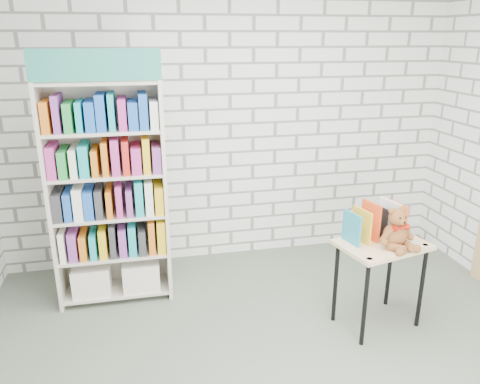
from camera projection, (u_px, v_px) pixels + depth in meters
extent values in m
plane|color=#515A4C|center=(288.00, 377.00, 3.21)|extent=(4.50, 4.50, 0.00)
cube|color=silver|center=(230.00, 124.00, 4.62)|extent=(4.50, 0.02, 2.80)
cube|color=beige|center=(51.00, 199.00, 3.83)|extent=(0.03, 0.37, 1.91)
cube|color=beige|center=(165.00, 192.00, 4.02)|extent=(0.03, 0.37, 1.91)
cube|color=beige|center=(110.00, 189.00, 4.09)|extent=(0.95, 0.02, 1.91)
cube|color=#298574|center=(95.00, 65.00, 3.42)|extent=(0.95, 0.02, 0.23)
cube|color=beige|center=(118.00, 289.00, 4.21)|extent=(0.89, 0.35, 0.03)
cube|color=beige|center=(115.00, 253.00, 4.09)|extent=(0.89, 0.35, 0.03)
cube|color=beige|center=(111.00, 214.00, 3.98)|extent=(0.89, 0.35, 0.03)
cube|color=beige|center=(107.00, 174.00, 3.86)|extent=(0.89, 0.35, 0.03)
cube|color=beige|center=(103.00, 131.00, 3.75)|extent=(0.89, 0.35, 0.03)
cube|color=beige|center=(99.00, 82.00, 3.63)|extent=(0.89, 0.35, 0.03)
cube|color=silver|center=(92.00, 277.00, 4.12)|extent=(0.32, 0.31, 0.25)
cube|color=silver|center=(141.00, 273.00, 4.21)|extent=(0.32, 0.31, 0.25)
cube|color=#333338|center=(113.00, 238.00, 4.04)|extent=(0.89, 0.31, 0.25)
cube|color=red|center=(110.00, 199.00, 3.92)|extent=(0.89, 0.31, 0.25)
cube|color=yellow|center=(106.00, 157.00, 3.81)|extent=(0.89, 0.31, 0.25)
cube|color=blue|center=(102.00, 113.00, 3.69)|extent=(0.89, 0.31, 0.25)
cube|color=tan|center=(382.00, 245.00, 3.60)|extent=(0.75, 0.60, 0.03)
cylinder|color=black|center=(365.00, 305.00, 3.45)|extent=(0.03, 0.03, 0.68)
cylinder|color=black|center=(336.00, 283.00, 3.75)|extent=(0.03, 0.03, 0.68)
cylinder|color=black|center=(421.00, 288.00, 3.68)|extent=(0.03, 0.03, 0.68)
cylinder|color=black|center=(389.00, 269.00, 3.98)|extent=(0.03, 0.03, 0.68)
cylinder|color=black|center=(369.00, 259.00, 3.34)|extent=(0.04, 0.04, 0.01)
cylinder|color=black|center=(425.00, 245.00, 3.56)|extent=(0.04, 0.04, 0.01)
cube|color=teal|center=(352.00, 226.00, 3.55)|extent=(0.06, 0.20, 0.28)
cube|color=gold|center=(361.00, 224.00, 3.59)|extent=(0.06, 0.20, 0.28)
cube|color=#DC4317|center=(370.00, 222.00, 3.63)|extent=(0.06, 0.20, 0.28)
cube|color=black|center=(379.00, 221.00, 3.66)|extent=(0.06, 0.20, 0.28)
cube|color=white|center=(388.00, 219.00, 3.70)|extent=(0.06, 0.20, 0.28)
cube|color=#F2542A|center=(397.00, 217.00, 3.74)|extent=(0.06, 0.20, 0.28)
ellipsoid|color=brown|center=(395.00, 235.00, 3.51)|extent=(0.19, 0.16, 0.19)
sphere|color=brown|center=(398.00, 217.00, 3.46)|extent=(0.13, 0.13, 0.13)
sphere|color=brown|center=(392.00, 211.00, 3.44)|extent=(0.05, 0.05, 0.05)
sphere|color=brown|center=(402.00, 209.00, 3.48)|extent=(0.05, 0.05, 0.05)
sphere|color=brown|center=(402.00, 222.00, 3.42)|extent=(0.05, 0.05, 0.05)
sphere|color=black|center=(400.00, 218.00, 3.40)|extent=(0.02, 0.02, 0.02)
sphere|color=black|center=(405.00, 217.00, 3.42)|extent=(0.02, 0.02, 0.02)
sphere|color=black|center=(404.00, 223.00, 3.40)|extent=(0.02, 0.02, 0.02)
cylinder|color=brown|center=(387.00, 234.00, 3.46)|extent=(0.09, 0.07, 0.13)
cylinder|color=brown|center=(407.00, 231.00, 3.52)|extent=(0.09, 0.09, 0.13)
sphere|color=brown|center=(384.00, 242.00, 3.45)|extent=(0.05, 0.05, 0.05)
sphere|color=brown|center=(410.00, 237.00, 3.54)|extent=(0.05, 0.05, 0.05)
cylinder|color=brown|center=(397.00, 248.00, 3.43)|extent=(0.11, 0.15, 0.07)
cylinder|color=brown|center=(408.00, 245.00, 3.47)|extent=(0.08, 0.15, 0.07)
sphere|color=brown|center=(400.00, 252.00, 3.37)|extent=(0.06, 0.06, 0.06)
sphere|color=brown|center=(417.00, 249.00, 3.42)|extent=(0.06, 0.06, 0.06)
cone|color=#B2160B|center=(398.00, 228.00, 3.43)|extent=(0.06, 0.06, 0.05)
cone|color=#B2160B|center=(405.00, 227.00, 3.45)|extent=(0.06, 0.06, 0.05)
sphere|color=#B2160B|center=(401.00, 228.00, 3.44)|extent=(0.03, 0.03, 0.03)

